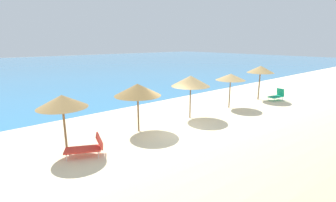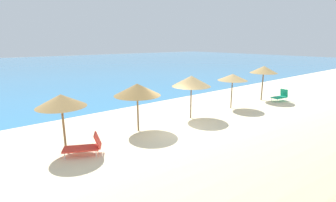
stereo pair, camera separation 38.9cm
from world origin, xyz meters
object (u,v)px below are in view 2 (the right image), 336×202
(beach_umbrella_2, at_px, (137,90))
(beach_umbrella_5, at_px, (264,70))
(beach_umbrella_1, at_px, (61,101))
(beach_umbrella_3, at_px, (191,81))
(beach_umbrella_4, at_px, (233,77))
(lounge_chair_1, at_px, (281,96))
(lounge_chair_0, at_px, (86,146))

(beach_umbrella_2, xyz_separation_m, beach_umbrella_5, (12.09, -0.21, 0.25))
(beach_umbrella_1, xyz_separation_m, beach_umbrella_3, (7.86, 0.04, 0.08))
(beach_umbrella_4, bearing_deg, beach_umbrella_2, 178.40)
(beach_umbrella_2, relative_size, beach_umbrella_4, 1.04)
(beach_umbrella_2, height_order, lounge_chair_1, beach_umbrella_2)
(beach_umbrella_3, height_order, lounge_chair_1, beach_umbrella_3)
(beach_umbrella_5, distance_m, lounge_chair_0, 15.68)
(beach_umbrella_1, relative_size, beach_umbrella_2, 0.99)
(beach_umbrella_1, distance_m, beach_umbrella_5, 16.05)
(lounge_chair_0, xyz_separation_m, lounge_chair_1, (16.43, -0.24, 0.00))
(beach_umbrella_4, height_order, lounge_chair_0, beach_umbrella_4)
(beach_umbrella_2, height_order, lounge_chair_0, beach_umbrella_2)
(lounge_chair_0, bearing_deg, beach_umbrella_4, -57.63)
(beach_umbrella_1, bearing_deg, beach_umbrella_3, 0.29)
(beach_umbrella_5, xyz_separation_m, lounge_chair_0, (-15.50, -0.94, -2.15))
(beach_umbrella_1, relative_size, lounge_chair_0, 1.52)
(lounge_chair_1, bearing_deg, beach_umbrella_2, 92.48)
(beach_umbrella_2, bearing_deg, beach_umbrella_1, -177.83)
(lounge_chair_0, relative_size, lounge_chair_1, 1.21)
(beach_umbrella_1, xyz_separation_m, beach_umbrella_4, (11.91, -0.07, -0.03))
(beach_umbrella_2, relative_size, lounge_chair_1, 1.86)
(beach_umbrella_5, bearing_deg, beach_umbrella_4, -179.88)
(beach_umbrella_4, bearing_deg, beach_umbrella_5, 0.12)
(beach_umbrella_3, distance_m, lounge_chair_1, 9.41)
(beach_umbrella_3, relative_size, lounge_chair_0, 1.59)
(beach_umbrella_1, relative_size, beach_umbrella_4, 1.03)
(beach_umbrella_1, height_order, beach_umbrella_2, beach_umbrella_2)
(beach_umbrella_2, bearing_deg, lounge_chair_0, -161.31)
(beach_umbrella_4, height_order, lounge_chair_1, beach_umbrella_4)
(beach_umbrella_1, height_order, lounge_chair_0, beach_umbrella_1)
(beach_umbrella_2, xyz_separation_m, lounge_chair_1, (13.02, -1.39, -1.91))
(beach_umbrella_3, bearing_deg, beach_umbrella_5, -0.73)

